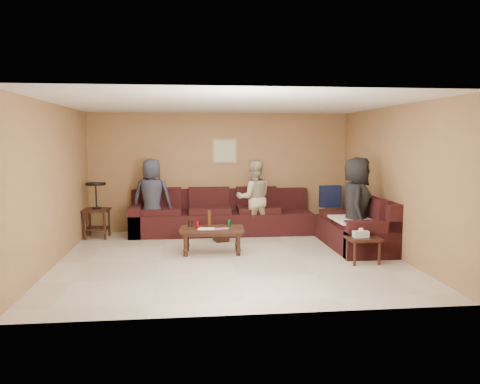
# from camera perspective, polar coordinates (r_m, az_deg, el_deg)

# --- Properties ---
(room) EXTENTS (5.60, 5.50, 2.50)m
(room) POSITION_cam_1_polar(r_m,az_deg,el_deg) (7.51, -1.19, 4.29)
(room) COLOR beige
(room) RESTS_ON ground
(sectional_sofa) EXTENTS (4.65, 2.90, 0.97)m
(sectional_sofa) POSITION_cam_1_polar(r_m,az_deg,el_deg) (9.25, 3.03, -3.65)
(sectional_sofa) COLOR #331112
(sectional_sofa) RESTS_ON ground
(coffee_table) EXTENTS (1.10, 0.60, 0.73)m
(coffee_table) POSITION_cam_1_polar(r_m,az_deg,el_deg) (8.02, -3.45, -4.81)
(coffee_table) COLOR black
(coffee_table) RESTS_ON ground
(end_table_left) EXTENTS (0.51, 0.51, 1.10)m
(end_table_left) POSITION_cam_1_polar(r_m,az_deg,el_deg) (9.65, -17.08, -2.01)
(end_table_left) COLOR black
(end_table_left) RESTS_ON ground
(side_table_right) EXTENTS (0.51, 0.43, 0.56)m
(side_table_right) POSITION_cam_1_polar(r_m,az_deg,el_deg) (7.63, 14.75, -5.71)
(side_table_right) COLOR black
(side_table_right) RESTS_ON ground
(waste_bin) EXTENTS (0.31, 0.31, 0.30)m
(waste_bin) POSITION_cam_1_polar(r_m,az_deg,el_deg) (8.99, -2.32, -5.07)
(waste_bin) COLOR black
(waste_bin) RESTS_ON ground
(wall_art) EXTENTS (0.52, 0.04, 0.52)m
(wall_art) POSITION_cam_1_polar(r_m,az_deg,el_deg) (9.98, -1.88, 5.02)
(wall_art) COLOR tan
(wall_art) RESTS_ON ground
(person_left) EXTENTS (0.82, 0.57, 1.58)m
(person_left) POSITION_cam_1_polar(r_m,az_deg,el_deg) (9.48, -10.67, -0.69)
(person_left) COLOR #2C2E3D
(person_left) RESTS_ON ground
(person_middle) EXTENTS (0.77, 0.61, 1.52)m
(person_middle) POSITION_cam_1_polar(r_m,az_deg,el_deg) (9.45, 1.72, -0.77)
(person_middle) COLOR #BEAC8D
(person_middle) RESTS_ON ground
(person_right) EXTENTS (0.75, 0.93, 1.65)m
(person_right) POSITION_cam_1_polar(r_m,az_deg,el_deg) (8.24, 13.99, -1.57)
(person_right) COLOR black
(person_right) RESTS_ON ground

